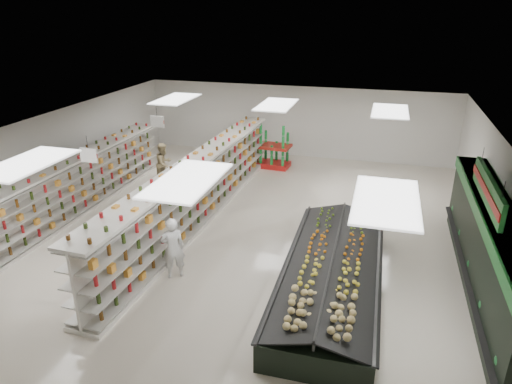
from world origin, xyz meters
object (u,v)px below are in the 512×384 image
(soda_endcap, at_px, (274,148))
(produce_island, at_px, (332,273))
(shopper_background, at_px, (164,164))
(gondola_center, at_px, (197,193))
(shopper_main, at_px, (173,248))
(gondola_left, at_px, (66,193))

(soda_endcap, bearing_deg, produce_island, -67.45)
(shopper_background, bearing_deg, produce_island, -116.02)
(soda_endcap, distance_m, shopper_background, 4.78)
(gondola_center, height_order, shopper_background, gondola_center)
(shopper_main, bearing_deg, shopper_background, -95.69)
(produce_island, height_order, soda_endcap, soda_endcap)
(soda_endcap, bearing_deg, shopper_main, -92.77)
(gondola_left, distance_m, shopper_background, 4.02)
(produce_island, distance_m, shopper_background, 8.99)
(shopper_main, bearing_deg, gondola_center, -111.94)
(gondola_left, relative_size, soda_endcap, 6.16)
(soda_endcap, height_order, shopper_background, soda_endcap)
(produce_island, bearing_deg, shopper_main, -171.83)
(produce_island, relative_size, soda_endcap, 3.69)
(gondola_center, bearing_deg, shopper_main, -75.89)
(gondola_left, distance_m, produce_island, 9.03)
(produce_island, bearing_deg, soda_endcap, 112.55)
(gondola_left, relative_size, produce_island, 1.67)
(gondola_left, xyz_separation_m, soda_endcap, (5.32, 6.75, -0.01))
(shopper_main, xyz_separation_m, shopper_background, (-3.20, 5.98, -0.01))
(soda_endcap, height_order, shopper_main, soda_endcap)
(gondola_left, height_order, produce_island, gondola_left)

